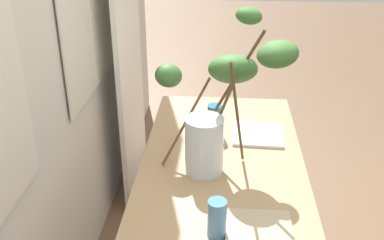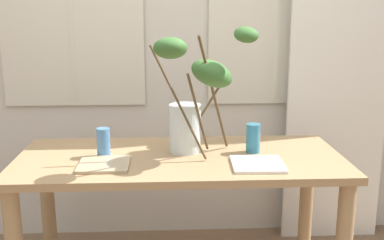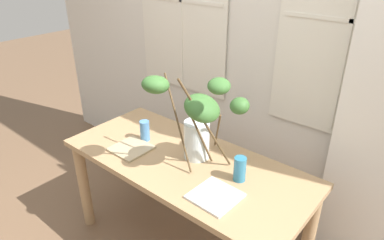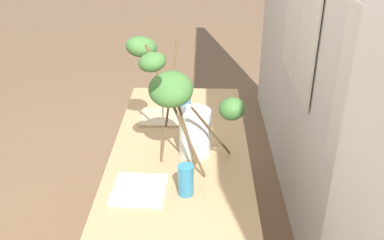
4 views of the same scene
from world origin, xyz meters
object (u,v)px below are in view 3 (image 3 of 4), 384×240
(dining_table, at_px, (185,176))
(drinking_glass_blue_left, at_px, (145,131))
(plate_square_right, at_px, (215,196))
(vase_with_branches, at_px, (198,121))
(drinking_glass_blue_right, at_px, (240,169))
(plate_square_left, at_px, (131,148))

(dining_table, height_order, drinking_glass_blue_left, drinking_glass_blue_left)
(dining_table, height_order, plate_square_right, plate_square_right)
(plate_square_right, bearing_deg, dining_table, 154.87)
(dining_table, xyz_separation_m, vase_with_branches, (0.08, 0.02, 0.41))
(vase_with_branches, relative_size, drinking_glass_blue_left, 4.53)
(dining_table, distance_m, drinking_glass_blue_left, 0.42)
(drinking_glass_blue_left, relative_size, drinking_glass_blue_right, 0.97)
(dining_table, relative_size, plate_square_right, 6.75)
(vase_with_branches, height_order, drinking_glass_blue_left, vase_with_branches)
(drinking_glass_blue_left, bearing_deg, plate_square_right, -13.93)
(drinking_glass_blue_right, bearing_deg, dining_table, -173.18)
(drinking_glass_blue_left, xyz_separation_m, drinking_glass_blue_right, (0.73, 0.03, 0.00))
(drinking_glass_blue_right, bearing_deg, plate_square_right, -94.03)
(plate_square_left, xyz_separation_m, plate_square_right, (0.70, -0.03, -0.00))
(drinking_glass_blue_left, distance_m, drinking_glass_blue_right, 0.74)
(vase_with_branches, bearing_deg, drinking_glass_blue_left, -179.22)
(drinking_glass_blue_left, distance_m, plate_square_right, 0.74)
(dining_table, bearing_deg, plate_square_right, -25.13)
(plate_square_left, bearing_deg, vase_with_branches, 19.07)
(dining_table, xyz_separation_m, drinking_glass_blue_left, (-0.37, 0.01, 0.19))
(vase_with_branches, bearing_deg, dining_table, -166.49)
(drinking_glass_blue_left, bearing_deg, drinking_glass_blue_right, 2.31)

